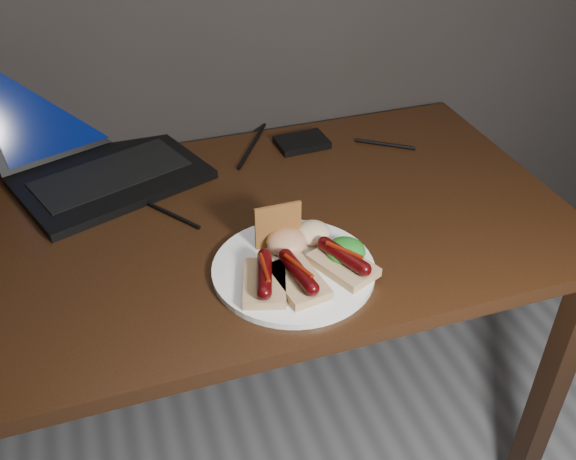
# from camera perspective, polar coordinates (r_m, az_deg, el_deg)

# --- Properties ---
(desk) EXTENTS (1.40, 0.70, 0.75)m
(desk) POSITION_cam_1_polar(r_m,az_deg,el_deg) (1.29, -6.51, -2.97)
(desk) COLOR black
(desk) RESTS_ON ground
(laptop) EXTENTS (0.46, 0.45, 0.25)m
(laptop) POSITION_cam_1_polar(r_m,az_deg,el_deg) (1.44, -16.79, 6.95)
(laptop) COLOR black
(laptop) RESTS_ON desk
(hard_drive) EXTENTS (0.12, 0.09, 0.02)m
(hard_drive) POSITION_cam_1_polar(r_m,az_deg,el_deg) (1.49, 1.24, 7.79)
(hard_drive) COLOR black
(hard_drive) RESTS_ON desk
(desk_cables) EXTENTS (1.01, 0.43, 0.01)m
(desk_cables) POSITION_cam_1_polar(r_m,az_deg,el_deg) (1.35, -8.68, 3.86)
(desk_cables) COLOR black
(desk_cables) RESTS_ON desk
(plate) EXTENTS (0.37, 0.37, 0.01)m
(plate) POSITION_cam_1_polar(r_m,az_deg,el_deg) (1.12, 0.49, -3.51)
(plate) COLOR white
(plate) RESTS_ON desk
(bread_sausage_left) EXTENTS (0.10, 0.13, 0.04)m
(bread_sausage_left) POSITION_cam_1_polar(r_m,az_deg,el_deg) (1.06, -2.10, -4.35)
(bread_sausage_left) COLOR tan
(bread_sausage_left) RESTS_ON plate
(bread_sausage_center) EXTENTS (0.09, 0.12, 0.04)m
(bread_sausage_center) POSITION_cam_1_polar(r_m,az_deg,el_deg) (1.07, 0.92, -4.20)
(bread_sausage_center) COLOR tan
(bread_sausage_center) RESTS_ON plate
(bread_sausage_right) EXTENTS (0.11, 0.13, 0.04)m
(bread_sausage_right) POSITION_cam_1_polar(r_m,az_deg,el_deg) (1.10, 4.94, -2.78)
(bread_sausage_right) COLOR tan
(bread_sausage_right) RESTS_ON plate
(crispbread) EXTENTS (0.08, 0.01, 0.08)m
(crispbread) POSITION_cam_1_polar(r_m,az_deg,el_deg) (1.14, -0.89, 0.43)
(crispbread) COLOR #A5652D
(crispbread) RESTS_ON plate
(salad_greens) EXTENTS (0.07, 0.07, 0.04)m
(salad_greens) POSITION_cam_1_polar(r_m,az_deg,el_deg) (1.12, 5.14, -1.88)
(salad_greens) COLOR #165511
(salad_greens) RESTS_ON plate
(salsa_mound) EXTENTS (0.07, 0.07, 0.04)m
(salsa_mound) POSITION_cam_1_polar(r_m,az_deg,el_deg) (1.14, -0.12, -1.05)
(salsa_mound) COLOR #A92910
(salsa_mound) RESTS_ON plate
(coleslaw_mound) EXTENTS (0.06, 0.06, 0.04)m
(coleslaw_mound) POSITION_cam_1_polar(r_m,az_deg,el_deg) (1.16, 2.21, -0.22)
(coleslaw_mound) COLOR silver
(coleslaw_mound) RESTS_ON plate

